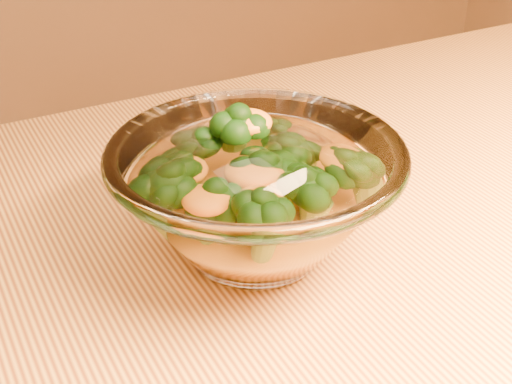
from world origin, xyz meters
TOP-DOWN VIEW (x-y plane):
  - table at (0.00, 0.00)m, footprint 1.20×0.80m
  - glass_bowl at (-0.08, 0.08)m, footprint 0.21×0.21m
  - cheese_sauce at (-0.08, 0.08)m, footprint 0.11×0.11m
  - broccoli_heap at (-0.08, 0.09)m, footprint 0.16×0.13m

SIDE VIEW (x-z plane):
  - table at x=0.00m, z-range 0.28..1.03m
  - cheese_sauce at x=-0.08m, z-range 0.76..0.79m
  - glass_bowl at x=-0.08m, z-range 0.75..0.85m
  - broccoli_heap at x=-0.08m, z-range 0.77..0.85m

